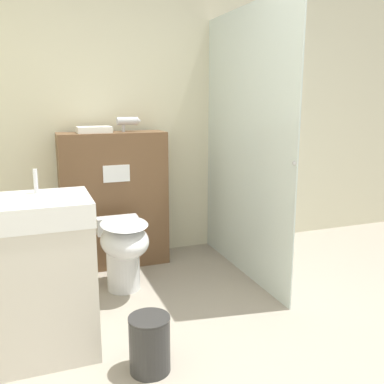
{
  "coord_description": "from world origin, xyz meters",
  "views": [
    {
      "loc": [
        -1.03,
        -1.58,
        1.44
      ],
      "look_at": [
        0.07,
        1.36,
        0.76
      ],
      "focal_mm": 40.0,
      "sensor_mm": 36.0,
      "label": 1
    }
  ],
  "objects_px": {
    "toilet": "(124,247)",
    "hair_drier": "(128,121)",
    "waste_bin": "(150,344)",
    "sink_vanity": "(43,276)"
  },
  "relations": [
    {
      "from": "waste_bin",
      "to": "toilet",
      "type": "bearing_deg",
      "value": 85.8
    },
    {
      "from": "sink_vanity",
      "to": "hair_drier",
      "type": "bearing_deg",
      "value": 57.68
    },
    {
      "from": "toilet",
      "to": "waste_bin",
      "type": "height_order",
      "value": "toilet"
    },
    {
      "from": "toilet",
      "to": "hair_drier",
      "type": "xyz_separation_m",
      "value": [
        0.19,
        0.6,
        0.91
      ]
    },
    {
      "from": "sink_vanity",
      "to": "waste_bin",
      "type": "relative_size",
      "value": 3.37
    },
    {
      "from": "sink_vanity",
      "to": "waste_bin",
      "type": "height_order",
      "value": "sink_vanity"
    },
    {
      "from": "hair_drier",
      "to": "waste_bin",
      "type": "relative_size",
      "value": 0.67
    },
    {
      "from": "toilet",
      "to": "hair_drier",
      "type": "bearing_deg",
      "value": 72.07
    },
    {
      "from": "sink_vanity",
      "to": "hair_drier",
      "type": "distance_m",
      "value": 1.66
    },
    {
      "from": "sink_vanity",
      "to": "waste_bin",
      "type": "bearing_deg",
      "value": -37.93
    }
  ]
}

